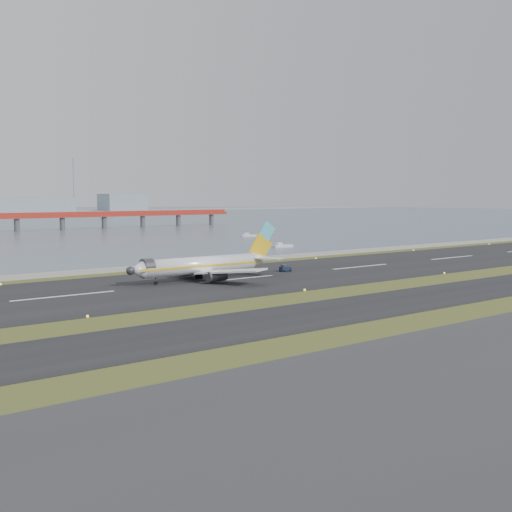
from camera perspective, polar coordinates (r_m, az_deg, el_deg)
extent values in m
plane|color=#3A4819|center=(121.37, 6.72, -3.54)|extent=(1000.00, 1000.00, 0.00)
cube|color=black|center=(113.23, 10.99, -4.23)|extent=(1000.00, 18.00, 0.10)
cube|color=black|center=(144.08, -1.66, -2.06)|extent=(1000.00, 45.00, 0.10)
cube|color=gray|center=(169.03, -7.66, -0.84)|extent=(1000.00, 2.50, 1.00)
cube|color=#A1261B|center=(351.44, -20.51, 3.26)|extent=(260.00, 5.00, 1.60)
cube|color=#A1261B|center=(351.40, -20.52, 3.50)|extent=(260.00, 0.40, 1.40)
cylinder|color=#4C4C51|center=(351.62, -20.49, 2.53)|extent=(2.80, 2.80, 7.00)
cylinder|color=#4C4C51|center=(390.93, -6.92, 3.09)|extent=(2.80, 2.80, 7.00)
cube|color=gray|center=(740.30, -20.16, 4.29)|extent=(110.00, 35.00, 16.00)
cube|color=gray|center=(784.96, -11.76, 4.70)|extent=(50.00, 35.00, 20.00)
cylinder|color=gray|center=(760.61, -15.88, 6.10)|extent=(1.80, 1.80, 60.00)
cylinder|color=white|center=(141.41, -5.01, -0.82)|extent=(28.00, 3.80, 3.80)
cone|color=white|center=(133.68, -10.64, -1.25)|extent=(3.20, 3.80, 3.80)
cone|color=white|center=(150.69, 0.18, -0.29)|extent=(5.00, 3.80, 3.80)
cube|color=gold|center=(139.80, -4.58, -0.88)|extent=(31.00, 0.06, 0.45)
cube|color=gold|center=(143.02, -5.42, -0.75)|extent=(31.00, 0.06, 0.45)
cube|color=white|center=(135.71, -2.28, -1.36)|extent=(11.31, 15.89, 1.66)
cube|color=white|center=(149.80, -6.05, -0.74)|extent=(11.31, 15.89, 1.66)
cylinder|color=#343438|center=(136.93, -3.47, -1.81)|extent=(4.20, 2.10, 2.10)
cylinder|color=#343438|center=(146.93, -6.10, -1.33)|extent=(4.20, 2.10, 2.10)
cube|color=gold|center=(150.92, 0.42, 0.82)|extent=(6.80, 0.35, 6.85)
cube|color=#4CC3D8|center=(151.84, 0.99, 2.25)|extent=(4.85, 0.37, 4.90)
cube|color=white|center=(147.86, 1.18, -0.21)|extent=(5.64, 6.80, 0.22)
cube|color=white|center=(153.83, -0.60, 0.01)|extent=(5.64, 6.80, 0.22)
cylinder|color=black|center=(136.20, -8.90, -2.39)|extent=(0.80, 0.28, 0.80)
cylinder|color=black|center=(140.25, -3.86, -2.07)|extent=(1.00, 0.38, 1.00)
cylinder|color=black|center=(144.90, -5.10, -1.84)|extent=(1.00, 0.38, 1.00)
cube|color=#121C33|center=(157.95, 2.62, -1.13)|extent=(2.88, 1.76, 1.04)
cube|color=#343438|center=(157.67, 2.52, -0.89)|extent=(1.31, 1.39, 0.61)
cylinder|color=black|center=(156.90, 2.49, -1.35)|extent=(0.62, 0.31, 0.61)
cylinder|color=black|center=(158.01, 2.20, -1.30)|extent=(0.62, 0.31, 0.61)
cylinder|color=black|center=(158.01, 3.05, -1.31)|extent=(0.62, 0.31, 0.61)
cylinder|color=black|center=(159.12, 2.75, -1.26)|extent=(0.62, 0.31, 0.61)
cube|color=silver|center=(231.30, 2.38, 0.88)|extent=(7.94, 3.08, 1.00)
cube|color=silver|center=(230.27, 2.05, 1.08)|extent=(2.36, 1.95, 1.00)
cube|color=silver|center=(290.72, -0.54, 1.82)|extent=(7.86, 5.03, 0.97)
cube|color=silver|center=(290.25, -0.85, 1.98)|extent=(2.64, 2.40, 0.97)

